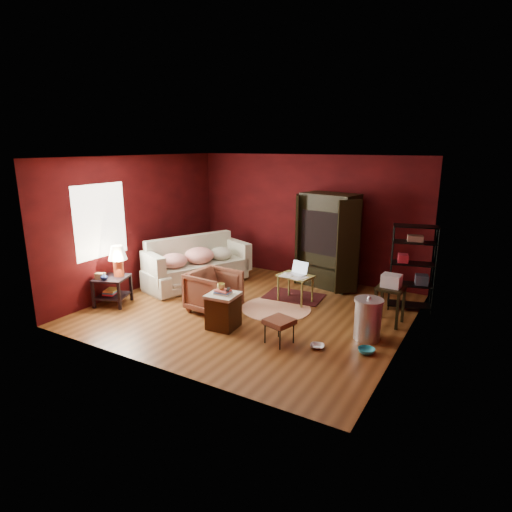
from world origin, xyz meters
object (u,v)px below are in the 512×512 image
Objects in this scene: armchair at (214,289)px; sofa at (195,266)px; hamper at (223,310)px; wire_shelving at (413,264)px; side_table at (115,269)px; laptop_desk at (296,278)px; tv_armoire at (328,239)px.

sofa is at bearing 53.67° from armchair.
wire_shelving is at bearing 43.85° from hamper.
armchair is 0.73× the size of side_table.
armchair is 1.98m from side_table.
armchair is 1.06× the size of laptop_desk.
tv_armoire is at bearing 77.03° from hamper.
hamper is at bearing -129.53° from armchair.
hamper is at bearing -113.81° from sofa.
sofa is 1.62m from armchair.
tv_armoire is at bearing -44.00° from sofa.
sofa reaches higher than laptop_desk.
wire_shelving reaches higher than armchair.
wire_shelving is at bearing -55.16° from armchair.
laptop_desk is (2.97, 1.83, -0.20)m from side_table.
side_table reaches higher than laptop_desk.
tv_armoire reaches higher than armchair.
sofa is 1.81m from side_table.
side_table is (-0.61, -1.68, 0.25)m from sofa.
side_table is 0.71× the size of wire_shelving.
sofa reaches higher than hamper.
armchair is 2.81m from tv_armoire.
side_table is 1.44× the size of laptop_desk.
tv_armoire is at bearing -24.04° from armchair.
side_table is 5.61m from wire_shelving.
laptop_desk is (1.11, 1.18, 0.07)m from armchair.
sofa is 4.49m from wire_shelving.
sofa is at bearing 139.19° from hamper.
sofa reaches higher than armchair.
armchair reaches higher than hamper.
tv_armoire is at bearing 150.12° from wire_shelving.
wire_shelving is (4.99, 2.56, 0.19)m from side_table.
side_table is at bearing -124.15° from tv_armoire.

